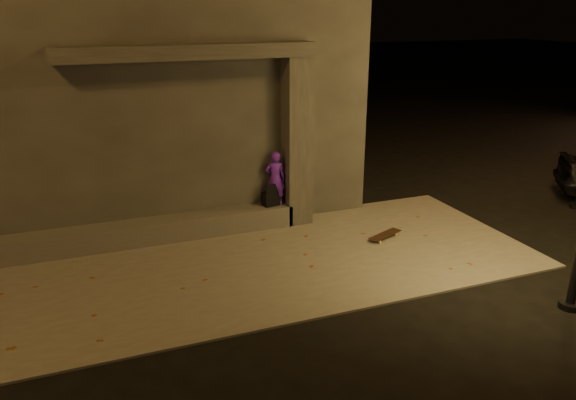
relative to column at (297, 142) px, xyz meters
name	(u,v)px	position (x,y,z in m)	size (l,w,h in m)	color
ground	(286,319)	(-1.70, -3.75, -1.84)	(120.00, 120.00, 0.00)	black
sidewalk	(247,265)	(-1.70, -1.75, -1.82)	(11.00, 4.40, 0.04)	#625E56
building	(147,95)	(-2.70, 2.74, 0.77)	(9.00, 5.10, 5.22)	#363431
ledge	(151,231)	(-3.20, 0.00, -1.58)	(6.00, 0.55, 0.45)	#53504C
column	(297,142)	(0.00, 0.00, 0.00)	(0.55, 0.55, 3.60)	#363431
canopy	(189,52)	(-2.20, 0.05, 1.94)	(5.00, 0.70, 0.28)	#363431
skateboarder	(275,178)	(-0.50, 0.00, -0.75)	(0.43, 0.29, 1.19)	#541BB3
backpack	(271,197)	(-0.60, 0.00, -1.17)	(0.39, 0.29, 0.51)	black
skateboard	(385,235)	(1.34, -1.60, -1.72)	(0.86, 0.53, 0.09)	black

